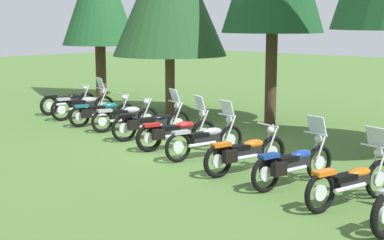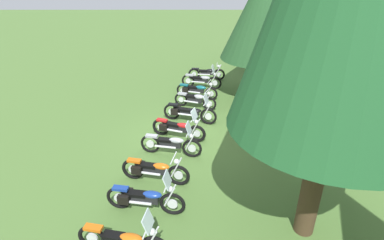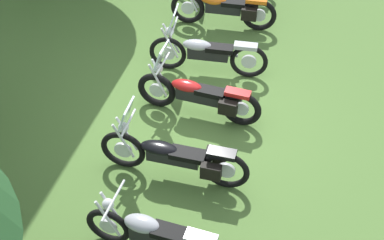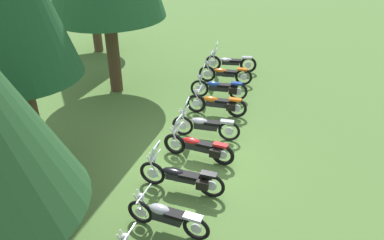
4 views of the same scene
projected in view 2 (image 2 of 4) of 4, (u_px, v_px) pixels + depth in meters
name	position (u px, v px, depth m)	size (l,w,h in m)	color
ground_plane	(182.00, 137.00, 12.56)	(80.00, 80.00, 0.00)	#4C7033
motorcycle_0	(207.00, 73.00, 18.63)	(0.75, 2.23, 1.01)	black
motorcycle_1	(202.00, 80.00, 17.33)	(0.80, 2.25, 1.38)	black
motorcycle_2	(196.00, 90.00, 16.05)	(0.97, 2.16, 0.99)	black
motorcycle_3	(195.00, 99.00, 14.91)	(0.97, 2.05, 0.99)	black
motorcycle_4	(189.00, 112.00, 13.59)	(0.98, 2.37, 1.39)	black
motorcycle_5	(178.00, 128.00, 12.29)	(1.01, 2.19, 1.37)	black
motorcycle_6	(172.00, 143.00, 11.18)	(0.71, 2.28, 1.37)	black
motorcycle_7	(154.00, 170.00, 9.79)	(0.85, 2.23, 1.02)	black
motorcycle_8	(144.00, 198.00, 8.58)	(0.76, 2.27, 1.38)	black
motorcycle_9	(124.00, 240.00, 7.27)	(0.74, 2.30, 1.38)	black
pine_tree_1	(265.00, 10.00, 14.47)	(4.06, 4.06, 6.71)	brown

